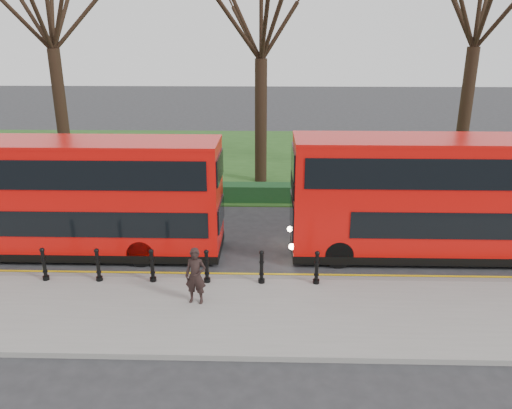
{
  "coord_description": "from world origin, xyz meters",
  "views": [
    {
      "loc": [
        2.44,
        -14.8,
        7.23
      ],
      "look_at": [
        2.02,
        0.5,
        2.0
      ],
      "focal_mm": 35.0,
      "sensor_mm": 36.0,
      "label": 1
    }
  ],
  "objects_px": {
    "bus_lead": "(73,198)",
    "bus_rear": "(447,199)",
    "bollard_row": "(179,266)",
    "pedestrian": "(196,276)"
  },
  "relations": [
    {
      "from": "bus_lead",
      "to": "bus_rear",
      "type": "xyz_separation_m",
      "value": [
        12.52,
        0.11,
        0.06
      ]
    },
    {
      "from": "bollard_row",
      "to": "bus_lead",
      "type": "height_order",
      "value": "bus_lead"
    },
    {
      "from": "bus_lead",
      "to": "pedestrian",
      "type": "distance_m",
      "value": 5.92
    },
    {
      "from": "bollard_row",
      "to": "pedestrian",
      "type": "bearing_deg",
      "value": -60.83
    },
    {
      "from": "bollard_row",
      "to": "bus_rear",
      "type": "distance_m",
      "value": 9.03
    },
    {
      "from": "bus_rear",
      "to": "pedestrian",
      "type": "xyz_separation_m",
      "value": [
        -7.9,
        -3.65,
        -1.1
      ]
    },
    {
      "from": "bollard_row",
      "to": "pedestrian",
      "type": "distance_m",
      "value": 1.42
    },
    {
      "from": "bus_lead",
      "to": "bus_rear",
      "type": "relative_size",
      "value": 0.97
    },
    {
      "from": "bollard_row",
      "to": "pedestrian",
      "type": "relative_size",
      "value": 5.17
    },
    {
      "from": "bollard_row",
      "to": "pedestrian",
      "type": "height_order",
      "value": "pedestrian"
    }
  ]
}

